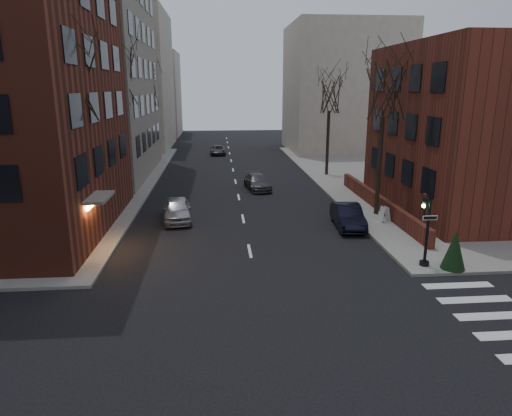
# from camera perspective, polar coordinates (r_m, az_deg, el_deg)

# --- Properties ---
(ground) EXTENTS (160.00, 160.00, 0.00)m
(ground) POSITION_cam_1_polar(r_m,az_deg,el_deg) (13.25, 3.26, -23.65)
(ground) COLOR black
(ground) RESTS_ON ground
(building_left_tan) EXTENTS (18.00, 18.00, 28.00)m
(building_left_tan) POSITION_cam_1_polar(r_m,az_deg,el_deg) (47.21, -25.64, 20.54)
(building_left_tan) COLOR gray
(building_left_tan) RESTS_ON ground
(building_right_brick) EXTENTS (12.00, 14.00, 11.00)m
(building_right_brick) POSITION_cam_1_polar(r_m,az_deg,el_deg) (34.49, 27.09, 8.73)
(building_right_brick) COLOR maroon
(building_right_brick) RESTS_ON ground
(low_wall_right) EXTENTS (0.35, 16.00, 1.00)m
(low_wall_right) POSITION_cam_1_polar(r_m,az_deg,el_deg) (32.11, 15.07, 0.70)
(low_wall_right) COLOR maroon
(low_wall_right) RESTS_ON sidewalk_far_right
(building_distant_la) EXTENTS (14.00, 16.00, 18.00)m
(building_distant_la) POSITION_cam_1_polar(r_m,az_deg,el_deg) (66.62, -17.09, 14.93)
(building_distant_la) COLOR #C0B4A2
(building_distant_la) RESTS_ON ground
(building_distant_ra) EXTENTS (14.00, 14.00, 16.00)m
(building_distant_ra) POSITION_cam_1_polar(r_m,az_deg,el_deg) (62.48, 10.86, 14.43)
(building_distant_ra) COLOR #C0B4A2
(building_distant_ra) RESTS_ON ground
(building_distant_lb) EXTENTS (10.00, 12.00, 14.00)m
(building_distant_lb) POSITION_cam_1_polar(r_m,az_deg,el_deg) (83.05, -13.16, 13.68)
(building_distant_lb) COLOR #C0B4A2
(building_distant_lb) RESTS_ON ground
(traffic_signal) EXTENTS (0.76, 0.44, 4.00)m
(traffic_signal) POSITION_cam_1_polar(r_m,az_deg,el_deg) (22.38, 20.52, -2.54)
(traffic_signal) COLOR black
(traffic_signal) RESTS_ON sidewalk_far_right
(tree_left_a) EXTENTS (4.18, 4.18, 10.26)m
(tree_left_a) POSITION_cam_1_polar(r_m,az_deg,el_deg) (25.30, -22.21, 14.35)
(tree_left_a) COLOR #2D231C
(tree_left_a) RESTS_ON sidewalk_far_left
(tree_left_b) EXTENTS (4.40, 4.40, 10.80)m
(tree_left_b) POSITION_cam_1_polar(r_m,az_deg,el_deg) (36.97, -16.76, 15.34)
(tree_left_b) COLOR #2D231C
(tree_left_b) RESTS_ON sidewalk_far_left
(tree_left_c) EXTENTS (3.96, 3.96, 9.72)m
(tree_left_c) POSITION_cam_1_polar(r_m,az_deg,el_deg) (50.76, -13.48, 14.27)
(tree_left_c) COLOR #2D231C
(tree_left_c) RESTS_ON sidewalk_far_left
(tree_right_a) EXTENTS (3.96, 3.96, 9.72)m
(tree_right_a) POSITION_cam_1_polar(r_m,az_deg,el_deg) (30.09, 15.76, 13.95)
(tree_right_a) COLOR #2D231C
(tree_right_a) RESTS_ON sidewalk_far_right
(tree_right_b) EXTENTS (3.74, 3.74, 9.18)m
(tree_right_b) POSITION_cam_1_polar(r_m,az_deg,el_deg) (43.50, 9.19, 13.86)
(tree_right_b) COLOR #2D231C
(tree_right_b) RESTS_ON sidewalk_far_right
(streetlamp_near) EXTENTS (0.36, 0.36, 6.28)m
(streetlamp_near) POSITION_cam_1_polar(r_m,az_deg,el_deg) (33.17, -16.51, 7.35)
(streetlamp_near) COLOR black
(streetlamp_near) RESTS_ON sidewalk_far_left
(streetlamp_far) EXTENTS (0.36, 0.36, 6.28)m
(streetlamp_far) POSITION_cam_1_polar(r_m,az_deg,el_deg) (52.82, -12.26, 10.23)
(streetlamp_far) COLOR black
(streetlamp_far) RESTS_ON sidewalk_far_left
(parked_sedan) EXTENTS (1.77, 4.37, 1.41)m
(parked_sedan) POSITION_cam_1_polar(r_m,az_deg,el_deg) (28.05, 11.40, -1.00)
(parked_sedan) COLOR black
(parked_sedan) RESTS_ON ground
(car_lane_silver) EXTENTS (2.09, 4.40, 1.45)m
(car_lane_silver) POSITION_cam_1_polar(r_m,az_deg,el_deg) (29.32, -9.83, -0.19)
(car_lane_silver) COLOR #9F9FA4
(car_lane_silver) RESTS_ON ground
(car_lane_gray) EXTENTS (2.29, 4.47, 1.24)m
(car_lane_gray) POSITION_cam_1_polar(r_m,az_deg,el_deg) (37.82, 0.17, 3.28)
(car_lane_gray) COLOR #424248
(car_lane_gray) RESTS_ON ground
(car_lane_far) EXTENTS (1.93, 4.07, 1.12)m
(car_lane_far) POSITION_cam_1_polar(r_m,az_deg,el_deg) (57.87, -4.80, 7.23)
(car_lane_far) COLOR #39393D
(car_lane_far) RESTS_ON ground
(sandwich_board) EXTENTS (0.50, 0.65, 0.95)m
(sandwich_board) POSITION_cam_1_polar(r_m,az_deg,el_deg) (29.34, 15.76, -0.73)
(sandwich_board) COLOR silver
(sandwich_board) RESTS_ON sidewalk_far_right
(evergreen_shrub) EXTENTS (1.39, 1.39, 1.82)m
(evergreen_shrub) POSITION_cam_1_polar(r_m,az_deg,el_deg) (22.75, 23.56, -4.82)
(evergreen_shrub) COLOR #163318
(evergreen_shrub) RESTS_ON sidewalk_far_right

